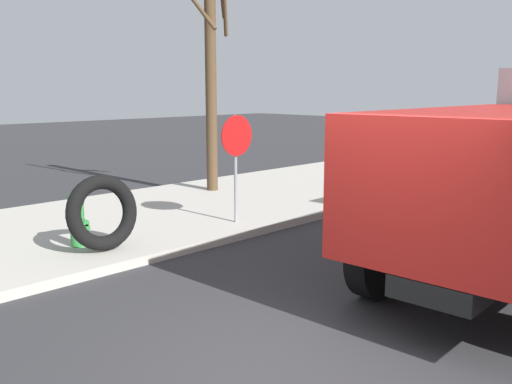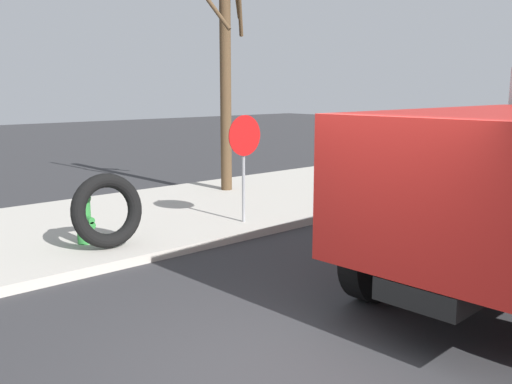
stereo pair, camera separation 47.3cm
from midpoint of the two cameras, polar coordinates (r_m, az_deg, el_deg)
ground_plane at (r=5.49m, az=6.67°, el=-18.61°), size 80.00×80.00×0.00m
sidewalk_curb at (r=10.63m, az=-20.59°, el=-4.29°), size 36.00×5.00×0.15m
fire_hydrant at (r=9.51m, az=-15.75°, el=-2.26°), size 0.27×0.61×0.90m
loose_tire at (r=9.13m, az=-13.44°, el=-1.86°), size 1.20×0.43×1.21m
stop_sign at (r=10.48m, az=0.09°, el=4.42°), size 0.76×0.08×2.03m
bare_tree at (r=13.91m, az=-2.11°, el=12.74°), size 1.07×0.92×6.26m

